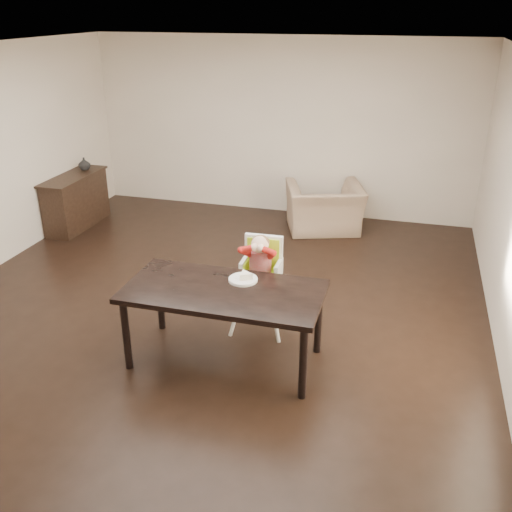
# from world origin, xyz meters

# --- Properties ---
(ground) EXTENTS (7.00, 7.00, 0.00)m
(ground) POSITION_xyz_m (0.00, 0.00, 0.00)
(ground) COLOR black
(ground) RESTS_ON ground
(room_walls) EXTENTS (6.02, 7.02, 2.71)m
(room_walls) POSITION_xyz_m (0.00, 0.00, 1.86)
(room_walls) COLOR beige
(room_walls) RESTS_ON ground
(dining_table) EXTENTS (1.80, 0.90, 0.75)m
(dining_table) POSITION_xyz_m (0.50, -0.81, 0.67)
(dining_table) COLOR black
(dining_table) RESTS_ON ground
(high_chair) EXTENTS (0.44, 0.44, 1.03)m
(high_chair) POSITION_xyz_m (0.66, -0.11, 0.73)
(high_chair) COLOR white
(high_chair) RESTS_ON ground
(plate) EXTENTS (0.30, 0.30, 0.08)m
(plate) POSITION_xyz_m (0.63, -0.59, 0.78)
(plate) COLOR white
(plate) RESTS_ON dining_table
(armchair) EXTENTS (1.23, 1.00, 0.93)m
(armchair) POSITION_xyz_m (0.84, 2.80, 0.47)
(armchair) COLOR tan
(armchair) RESTS_ON ground
(sideboard) EXTENTS (0.44, 1.26, 0.79)m
(sideboard) POSITION_xyz_m (-2.78, 1.97, 0.40)
(sideboard) COLOR black
(sideboard) RESTS_ON ground
(vase) EXTENTS (0.22, 0.22, 0.18)m
(vase) POSITION_xyz_m (-2.78, 2.31, 0.88)
(vase) COLOR #99999E
(vase) RESTS_ON sideboard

